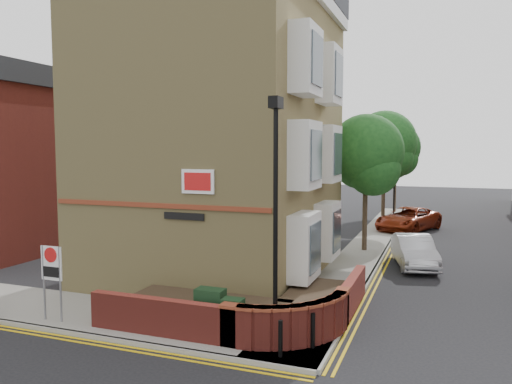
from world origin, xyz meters
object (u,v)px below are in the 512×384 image
object	(u,v)px
lamppost	(275,219)
utility_cabinet_large	(210,310)
zone_sign	(52,269)
silver_car_near	(414,251)

from	to	relation	value
lamppost	utility_cabinet_large	size ratio (longest dim) A/B	5.25
utility_cabinet_large	zone_sign	size ratio (longest dim) A/B	0.55
lamppost	silver_car_near	world-z (taller)	lamppost
utility_cabinet_large	lamppost	bearing A→B (deg)	-3.01
utility_cabinet_large	silver_car_near	xyz separation A→B (m)	(4.78, 10.39, -0.04)
lamppost	zone_sign	size ratio (longest dim) A/B	2.86
utility_cabinet_large	silver_car_near	size ratio (longest dim) A/B	0.29
lamppost	silver_car_near	bearing A→B (deg)	74.66
utility_cabinet_large	zone_sign	distance (m)	4.86
lamppost	utility_cabinet_large	distance (m)	3.24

